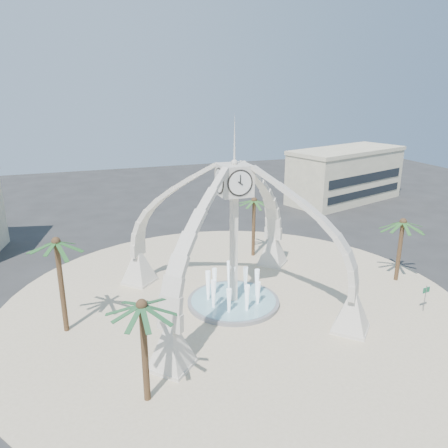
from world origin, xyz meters
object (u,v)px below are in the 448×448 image
object	(u,v)px
palm_east	(403,223)
fountain	(233,301)
palm_west	(56,243)
clock_tower	(234,234)
palm_south	(142,306)
street_sign	(426,293)
palm_north	(254,201)

from	to	relation	value
palm_east	fountain	bearing A→B (deg)	177.73
palm_west	fountain	bearing A→B (deg)	-0.60
clock_tower	fountain	bearing A→B (deg)	90.00
palm_west	palm_south	bearing A→B (deg)	-65.07
clock_tower	palm_south	size ratio (longest dim) A/B	2.48
clock_tower	palm_south	distance (m)	13.41
palm_east	palm_west	xyz separation A→B (m)	(-30.57, 0.81, 1.33)
clock_tower	street_sign	xyz separation A→B (m)	(14.67, -6.57, -4.77)
palm_north	palm_west	bearing A→B (deg)	-153.71
clock_tower	fountain	world-z (taller)	clock_tower
clock_tower	palm_east	size ratio (longest dim) A/B	2.63
palm_east	palm_south	size ratio (longest dim) A/B	0.94
palm_east	palm_north	distance (m)	15.10
clock_tower	palm_west	xyz separation A→B (m)	(-13.79, 0.14, 0.77)
fountain	street_sign	xyz separation A→B (m)	(14.67, -6.57, 1.43)
fountain	palm_north	size ratio (longest dim) A/B	1.11
palm_north	palm_south	world-z (taller)	palm_south
fountain	street_sign	distance (m)	16.14
clock_tower	palm_north	bearing A→B (deg)	58.69
palm_north	palm_east	bearing A→B (deg)	-44.71
palm_north	street_sign	bearing A→B (deg)	-62.45
palm_north	palm_south	bearing A→B (deg)	-127.72
palm_east	palm_south	distance (m)	27.52
clock_tower	palm_east	distance (m)	16.80
fountain	palm_south	distance (m)	14.71
fountain	street_sign	size ratio (longest dim) A/B	3.33
palm_east	palm_west	distance (m)	30.61
clock_tower	palm_north	world-z (taller)	clock_tower
palm_east	palm_west	world-z (taller)	palm_west
palm_south	palm_west	bearing A→B (deg)	114.93
fountain	palm_west	bearing A→B (deg)	179.40
clock_tower	palm_north	distance (m)	11.65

